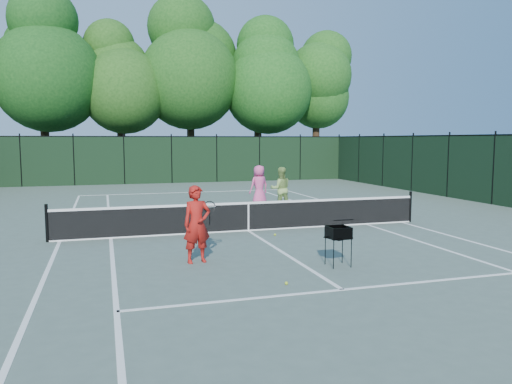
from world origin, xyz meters
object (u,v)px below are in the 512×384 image
object	(u,v)px
player_pink	(259,186)
ball_hopper	(338,233)
loose_ball_near_cart	(286,283)
loose_ball_midcourt	(275,235)
coach	(197,224)
player_green	(281,189)

from	to	relation	value
player_pink	ball_hopper	size ratio (longest dim) A/B	1.95
player_pink	ball_hopper	bearing A→B (deg)	67.18
player_pink	loose_ball_near_cart	distance (m)	11.62
loose_ball_midcourt	player_pink	bearing A→B (deg)	76.74
player_pink	loose_ball_midcourt	bearing A→B (deg)	61.30
ball_hopper	loose_ball_near_cart	size ratio (longest dim) A/B	13.22
coach	ball_hopper	size ratio (longest dim) A/B	1.99
player_green	ball_hopper	world-z (taller)	player_green
ball_hopper	loose_ball_near_cart	xyz separation A→B (m)	(-1.63, -1.05, -0.72)
ball_hopper	loose_ball_near_cart	bearing A→B (deg)	-167.66
coach	player_pink	xyz separation A→B (m)	(4.28, 8.91, -0.02)
player_green	loose_ball_near_cart	distance (m)	10.35
player_green	loose_ball_midcourt	xyz separation A→B (m)	(-1.95, -4.94, -0.84)
player_pink	player_green	size ratio (longest dim) A/B	1.00
loose_ball_near_cart	loose_ball_midcourt	bearing A→B (deg)	73.36
ball_hopper	loose_ball_midcourt	world-z (taller)	ball_hopper
ball_hopper	loose_ball_near_cart	world-z (taller)	ball_hopper
player_pink	loose_ball_midcourt	size ratio (longest dim) A/B	25.72
player_pink	player_green	distance (m)	1.53
coach	loose_ball_near_cart	xyz separation A→B (m)	(1.34, -2.30, -0.86)
coach	player_pink	distance (m)	9.88
coach	player_pink	bearing A→B (deg)	54.92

